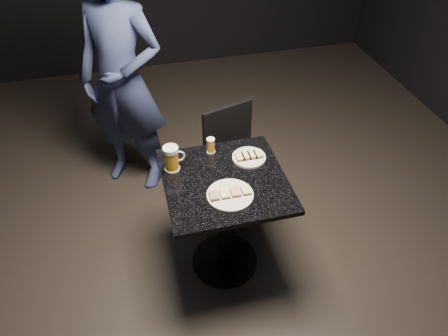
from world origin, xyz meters
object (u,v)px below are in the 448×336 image
(plate_large, at_px, (230,195))
(plate_small, at_px, (249,158))
(beer_tumbler, at_px, (211,145))
(table, at_px, (225,209))
(beer_mug, at_px, (172,158))
(patron, at_px, (122,80))
(chair, at_px, (236,158))

(plate_large, distance_m, plate_small, 0.35)
(plate_small, height_order, beer_tumbler, beer_tumbler)
(table, bearing_deg, plate_large, -92.43)
(plate_large, distance_m, beer_mug, 0.41)
(patron, bearing_deg, table, -33.94)
(plate_small, distance_m, table, 0.35)
(table, bearing_deg, beer_mug, 148.47)
(plate_small, xyz_separation_m, patron, (-0.67, 0.90, 0.14))
(plate_small, xyz_separation_m, table, (-0.19, -0.15, -0.25))
(plate_small, distance_m, beer_mug, 0.47)
(plate_large, bearing_deg, plate_small, 56.07)
(plate_small, height_order, table, plate_small)
(plate_large, relative_size, beer_tumbler, 2.63)
(table, distance_m, beer_mug, 0.45)
(plate_small, relative_size, beer_tumbler, 2.08)
(plate_small, distance_m, chair, 0.42)
(plate_small, xyz_separation_m, beer_mug, (-0.46, 0.02, 0.07))
(plate_large, bearing_deg, beer_tumbler, 91.86)
(plate_large, distance_m, table, 0.29)
(plate_small, height_order, beer_mug, beer_mug)
(plate_large, relative_size, chair, 0.30)
(table, bearing_deg, plate_small, 38.51)
(plate_small, height_order, patron, patron)
(table, xyz_separation_m, chair, (0.20, 0.48, -0.01))
(plate_large, height_order, patron, patron)
(table, xyz_separation_m, beer_mug, (-0.27, 0.17, 0.32))
(plate_large, xyz_separation_m, patron, (-0.48, 1.18, 0.14))
(plate_large, distance_m, chair, 0.70)
(patron, height_order, beer_tumbler, patron)
(plate_large, bearing_deg, patron, 112.01)
(patron, distance_m, chair, 0.97)
(patron, relative_size, beer_mug, 11.33)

